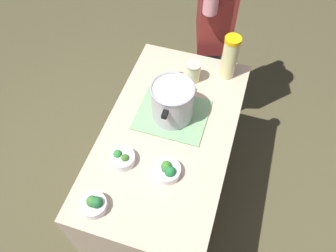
{
  "coord_description": "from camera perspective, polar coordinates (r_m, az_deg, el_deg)",
  "views": [
    {
      "loc": [
        -0.89,
        -0.28,
        2.27
      ],
      "look_at": [
        0.0,
        0.0,
        0.94
      ],
      "focal_mm": 36.14,
      "sensor_mm": 36.0,
      "label": 1
    }
  ],
  "objects": [
    {
      "name": "ground_plane",
      "position": [
        2.46,
        0.0,
        -12.68
      ],
      "size": [
        8.0,
        8.0,
        0.0
      ],
      "primitive_type": "plane",
      "color": "brown"
    },
    {
      "name": "counter_slab",
      "position": [
        2.06,
        0.0,
        -7.95
      ],
      "size": [
        1.15,
        0.64,
        0.89
      ],
      "primitive_type": "cube",
      "color": "#C2A88C",
      "rests_on": "ground_plane"
    },
    {
      "name": "dish_cloth",
      "position": [
        1.73,
        0.73,
        1.94
      ],
      "size": [
        0.3,
        0.36,
        0.01
      ],
      "primitive_type": "cube",
      "color": "#7BA975",
      "rests_on": "counter_slab"
    },
    {
      "name": "cooking_pot",
      "position": [
        1.64,
        0.77,
        4.21
      ],
      "size": [
        0.28,
        0.22,
        0.2
      ],
      "color": "#B7B7BC",
      "rests_on": "dish_cloth"
    },
    {
      "name": "lemonade_pitcher",
      "position": [
        1.85,
        10.36,
        11.33
      ],
      "size": [
        0.09,
        0.09,
        0.26
      ],
      "color": "beige",
      "rests_on": "counter_slab"
    },
    {
      "name": "mason_jar",
      "position": [
        1.86,
        4.26,
        9.12
      ],
      "size": [
        0.08,
        0.08,
        0.12
      ],
      "color": "beige",
      "rests_on": "counter_slab"
    },
    {
      "name": "broccoli_bowl_front",
      "position": [
        1.53,
        -0.13,
        -7.49
      ],
      "size": [
        0.13,
        0.13,
        0.08
      ],
      "color": "silver",
      "rests_on": "counter_slab"
    },
    {
      "name": "broccoli_bowl_center",
      "position": [
        1.49,
        -12.36,
        -12.74
      ],
      "size": [
        0.11,
        0.11,
        0.08
      ],
      "color": "silver",
      "rests_on": "counter_slab"
    },
    {
      "name": "broccoli_bowl_back",
      "position": [
        1.58,
        -7.72,
        -5.39
      ],
      "size": [
        0.12,
        0.12,
        0.06
      ],
      "color": "silver",
      "rests_on": "counter_slab"
    },
    {
      "name": "person_cook",
      "position": [
        2.22,
        7.7,
        16.56
      ],
      "size": [
        0.5,
        0.28,
        1.65
      ],
      "color": "#4A5662",
      "rests_on": "ground_plane"
    }
  ]
}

